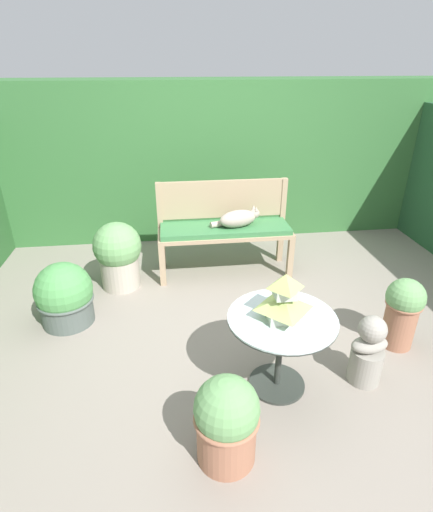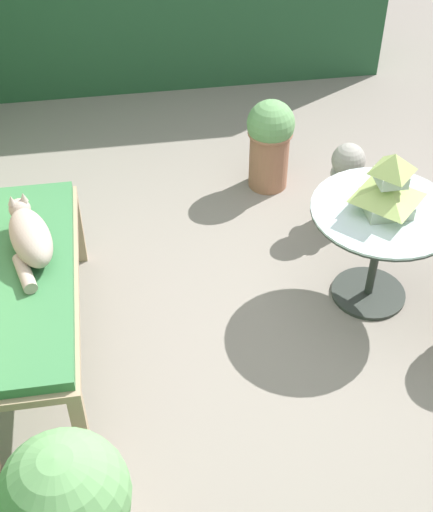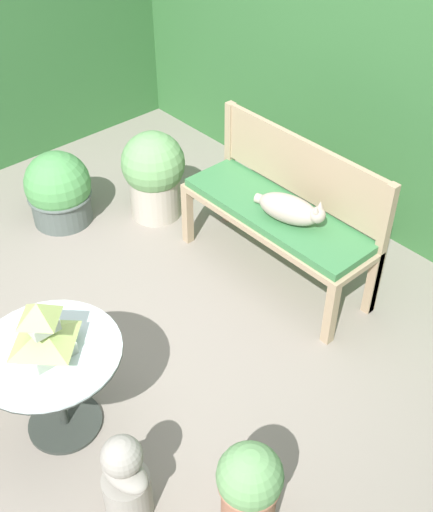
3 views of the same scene
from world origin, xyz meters
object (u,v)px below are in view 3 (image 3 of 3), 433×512
garden_bench (276,219)px  garden_bust (126,480)px  cat (290,209)px  patio_table (52,368)px  potted_plant_patio_mid (154,173)px  potted_plant_bench_right (249,491)px  potted_plant_table_near (59,191)px  pagoda_birdhouse (43,332)px

garden_bench → garden_bust: bearing=-66.5°
cat → garden_bust: cat is taller
garden_bench → patio_table: 1.73m
cat → garden_bust: (0.63, -1.72, -0.37)m
cat → potted_plant_patio_mid: size_ratio=0.77×
potted_plant_patio_mid → garden_bench: bearing=8.5°
potted_plant_bench_right → garden_bust: bearing=-141.6°
potted_plant_table_near → potted_plant_patio_mid: 0.71m
cat → patio_table: cat is taller
potted_plant_table_near → potted_plant_bench_right: (2.70, -0.65, 0.07)m
cat → pagoda_birdhouse: 1.70m
garden_bench → potted_plant_table_near: size_ratio=2.46×
garden_bust → potted_plant_patio_mid: 2.44m
pagoda_birdhouse → potted_plant_bench_right: size_ratio=0.54×
patio_table → potted_plant_bench_right: potted_plant_bench_right is taller
patio_table → potted_plant_patio_mid: potted_plant_patio_mid is taller
cat → potted_plant_bench_right: size_ratio=0.88×
patio_table → potted_plant_patio_mid: size_ratio=1.06×
garden_bust → potted_plant_bench_right: bearing=31.5°
patio_table → potted_plant_table_near: patio_table is taller
pagoda_birdhouse → potted_plant_patio_mid: 2.01m
cat → garden_bust: 1.87m
pagoda_birdhouse → potted_plant_patio_mid: pagoda_birdhouse is taller
garden_bench → patio_table: bearing=-85.8°
potted_plant_bench_right → potted_plant_patio_mid: size_ratio=0.87×
garden_bust → potted_plant_table_near: 2.47m
patio_table → pagoda_birdhouse: pagoda_birdhouse is taller
pagoda_birdhouse → garden_bust: 0.79m
potted_plant_patio_mid → cat: bearing=6.3°
garden_bust → potted_plant_bench_right: 0.57m
garden_bust → potted_plant_patio_mid: (-1.85, 1.58, 0.11)m
patio_table → cat: bearing=89.8°
garden_bust → potted_plant_table_near: bearing=149.1°
patio_table → potted_plant_bench_right: bearing=16.8°
potted_plant_patio_mid → potted_plant_table_near: bearing=-125.2°
cat → potted_plant_patio_mid: 1.26m
garden_bench → potted_plant_table_near: bearing=-153.7°
potted_plant_table_near → potted_plant_patio_mid: bearing=54.8°
cat → pagoda_birdhouse: bearing=-106.0°
potted_plant_bench_right → pagoda_birdhouse: bearing=-163.2°
cat → potted_plant_table_near: (-1.63, -0.71, -0.36)m
cat → potted_plant_table_near: bearing=-172.2°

